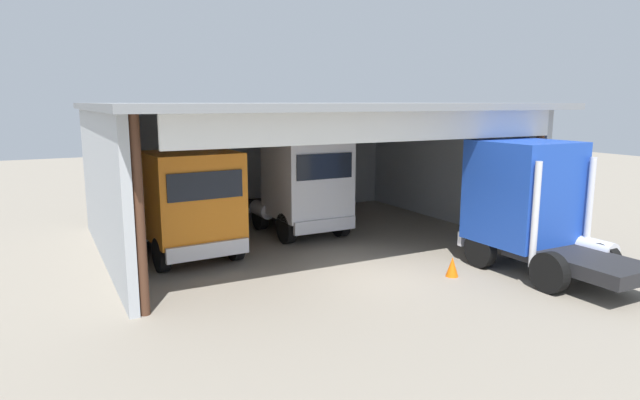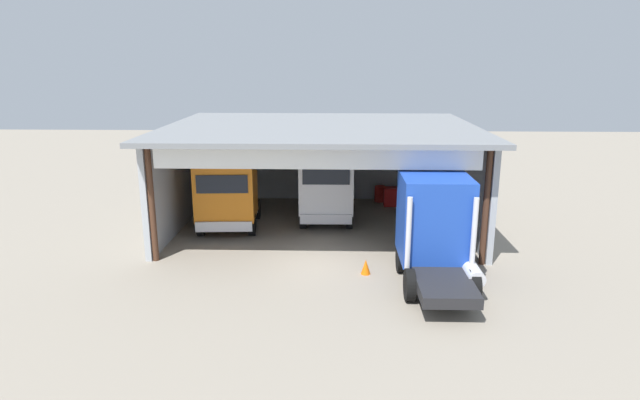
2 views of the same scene
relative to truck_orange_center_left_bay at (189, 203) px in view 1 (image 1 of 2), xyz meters
name	(u,v)px [view 1 (image 1 of 2)]	position (x,y,z in m)	size (l,w,h in m)	color
ground_plane	(378,276)	(4.26, -4.14, -1.78)	(80.00, 80.00, 0.00)	gray
workshop_shed	(292,142)	(4.26, 1.64, 1.63)	(13.81, 11.24, 4.81)	#ADB2B7
truck_orange_center_left_bay	(189,203)	(0.00, 0.00, 0.00)	(2.95, 5.38, 3.38)	orange
truck_white_right_bay	(304,184)	(4.48, 1.13, 0.15)	(2.66, 5.04, 3.64)	white
truck_blue_left_bay	(530,203)	(8.45, -5.61, 0.19)	(2.54, 5.14, 3.75)	#1E47B7
oil_drum	(320,199)	(7.40, 5.36, -1.34)	(0.58, 0.58, 0.87)	#B21E19
tool_cart	(341,200)	(8.00, 4.49, -1.28)	(0.90, 0.60, 1.00)	red
traffic_cone	(452,267)	(6.08, -5.13, -1.50)	(0.36, 0.36, 0.56)	orange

